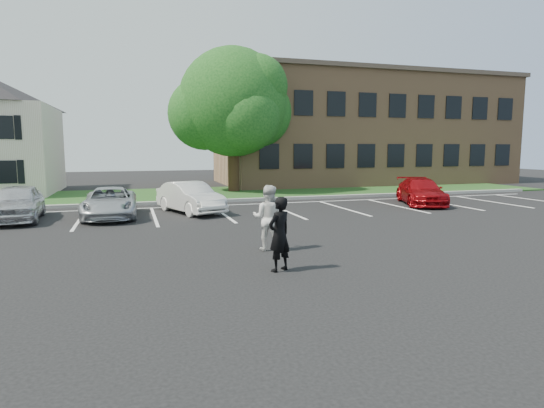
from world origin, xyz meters
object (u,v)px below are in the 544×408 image
(tree, at_px, (234,105))
(car_red_compact, at_px, (421,192))
(man_white_shirt, at_px, (268,218))
(car_silver_west, at_px, (17,203))
(man_black_suit, at_px, (279,234))
(car_silver_minivan, at_px, (110,203))
(office_building, at_px, (362,130))
(car_white_sedan, at_px, (190,197))

(tree, relative_size, car_red_compact, 2.02)
(man_white_shirt, relative_size, car_silver_west, 0.44)
(man_black_suit, distance_m, man_white_shirt, 2.15)
(man_white_shirt, xyz_separation_m, car_silver_minivan, (-4.35, 7.32, -0.29))
(office_building, relative_size, car_silver_minivan, 5.18)
(man_black_suit, relative_size, car_silver_minivan, 0.39)
(car_white_sedan, bearing_deg, car_silver_west, 161.45)
(office_building, distance_m, tree, 12.54)
(car_silver_minivan, bearing_deg, car_white_sedan, 8.48)
(man_white_shirt, distance_m, car_silver_minivan, 8.52)
(man_black_suit, distance_m, car_white_sedan, 9.90)
(office_building, bearing_deg, car_silver_west, -148.20)
(man_white_shirt, xyz_separation_m, car_silver_west, (-7.66, 7.55, -0.19))
(man_white_shirt, bearing_deg, car_silver_west, -16.12)
(tree, height_order, car_silver_minivan, tree)
(car_silver_west, xyz_separation_m, car_red_compact, (17.66, -0.31, -0.06))
(office_building, distance_m, man_black_suit, 27.55)
(man_black_suit, xyz_separation_m, man_white_shirt, (0.38, 2.12, 0.04))
(car_white_sedan, bearing_deg, man_white_shirt, -102.10)
(office_building, xyz_separation_m, man_white_shirt, (-14.13, -21.06, -3.27))
(office_building, xyz_separation_m, car_white_sedan, (-15.26, -13.31, -3.50))
(office_building, bearing_deg, car_white_sedan, -138.90)
(tree, xyz_separation_m, car_silver_minivan, (-7.04, -8.75, -4.75))
(car_white_sedan, xyz_separation_m, car_red_compact, (11.12, -0.51, -0.03))
(car_white_sedan, distance_m, car_red_compact, 11.13)
(man_black_suit, bearing_deg, car_silver_minivan, -95.25)
(office_building, relative_size, tree, 2.55)
(tree, height_order, car_red_compact, tree)
(car_red_compact, bearing_deg, car_silver_west, -159.70)
(car_silver_west, height_order, car_silver_minivan, car_silver_west)
(tree, relative_size, car_silver_west, 2.16)
(tree, height_order, car_white_sedan, tree)
(office_building, xyz_separation_m, car_red_compact, (-4.14, -13.82, -3.53))
(car_white_sedan, bearing_deg, office_building, 20.74)
(car_silver_minivan, bearing_deg, car_silver_west, 177.04)
(office_building, height_order, car_white_sedan, office_building)
(man_black_suit, bearing_deg, car_white_sedan, -113.72)
(tree, height_order, car_silver_west, tree)
(office_building, bearing_deg, car_red_compact, -106.66)
(office_building, distance_m, car_white_sedan, 20.55)
(car_silver_minivan, bearing_deg, car_red_compact, 0.54)
(tree, distance_m, car_red_compact, 12.40)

